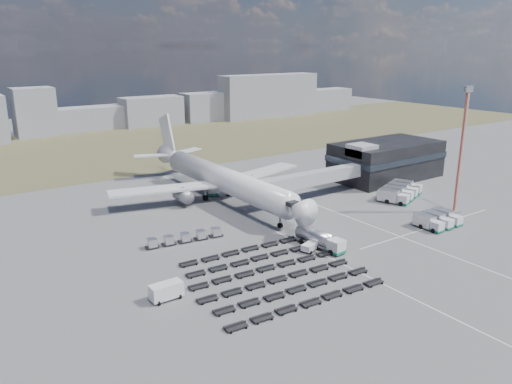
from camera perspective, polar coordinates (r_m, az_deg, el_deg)
ground at (r=94.20m, az=6.11°, el=-5.65°), size 420.00×420.00×0.00m
grass_strip at (r=188.23m, az=-16.29°, el=4.93°), size 420.00×90.00×0.01m
lane_markings at (r=102.46m, az=9.18°, el=-3.92°), size 47.12×110.00×0.01m
terminal at (r=141.57m, az=14.61°, el=3.63°), size 30.40×16.40×11.00m
jet_bridge at (r=117.18m, az=5.61°, el=1.39°), size 30.30×3.80×7.05m
airliner at (r=117.61m, az=-4.11°, el=1.61°), size 51.59×64.53×17.62m
skyline at (r=225.92m, az=-17.76°, el=8.77°), size 305.58×25.88×21.34m
fuel_tanker at (r=91.03m, az=7.31°, el=-5.39°), size 3.81×10.35×3.27m
pushback_tug at (r=89.73m, az=6.16°, el=-6.30°), size 3.61×2.74×1.45m
utility_van at (r=74.13m, az=-10.22°, el=-11.14°), size 4.78×2.23×2.49m
catering_truck at (r=123.87m, az=-5.12°, el=0.55°), size 4.92×7.18×3.05m
service_trucks_near at (r=107.49m, az=20.06°, el=-3.00°), size 8.23×6.22×2.50m
service_trucks_far at (r=124.58m, az=16.17°, el=0.03°), size 14.35×11.18×2.81m
uld_row at (r=93.86m, az=-8.11°, el=-5.16°), size 15.05×3.50×1.64m
baggage_dollies at (r=79.98m, az=1.78°, el=-9.43°), size 29.09×24.33×0.73m
floodlight_mast at (r=114.95m, az=22.41°, el=4.36°), size 2.53×2.11×27.31m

